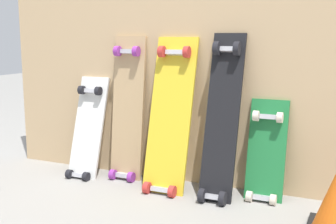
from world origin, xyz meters
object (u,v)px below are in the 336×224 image
skateboard_white (87,133)px  skateboard_green (266,157)px  skateboard_natural (127,114)px  skateboard_black (222,122)px  skateboard_yellow (170,121)px

skateboard_white → skateboard_green: size_ratio=1.14×
skateboard_natural → skateboard_green: (0.81, -0.02, -0.16)m
skateboard_black → skateboard_green: 0.28m
skateboard_natural → skateboard_black: size_ratio=0.99×
skateboard_yellow → skateboard_green: bearing=5.9°
skateboard_white → skateboard_black: skateboard_black is taller
skateboard_white → skateboard_green: bearing=2.0°
skateboard_yellow → skateboard_black: size_ratio=0.98×
skateboard_black → skateboard_yellow: bearing=179.2°
skateboard_yellow → skateboard_black: 0.29m
skateboard_green → skateboard_yellow: bearing=-174.1°
skateboard_natural → skateboard_green: bearing=-1.1°
skateboard_yellow → skateboard_white: bearing=178.3°
skateboard_white → skateboard_natural: 0.28m
skateboard_white → skateboard_black: bearing=-1.4°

